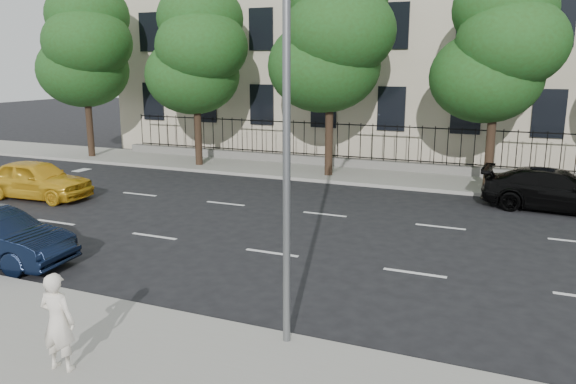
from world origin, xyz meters
name	(u,v)px	position (x,y,z in m)	size (l,w,h in m)	color
ground	(229,284)	(0.00, 0.00, 0.00)	(120.00, 120.00, 0.00)	black
near_sidewalk	(120,360)	(0.00, -4.00, 0.07)	(60.00, 4.00, 0.15)	gray
far_sidewalk	(375,177)	(0.00, 14.00, 0.07)	(60.00, 4.00, 0.15)	gray
lane_markings	(301,231)	(0.00, 4.75, 0.01)	(49.60, 4.62, 0.01)	silver
iron_fence	(384,159)	(0.00, 15.70, 0.65)	(30.00, 0.50, 2.20)	slate
street_light	(298,67)	(2.50, -1.77, 5.15)	(0.25, 3.32, 8.05)	slate
tree_a	(86,46)	(-15.96, 13.36, 6.13)	(5.71, 5.31, 9.39)	#382619
tree_b	(198,50)	(-8.96, 13.36, 5.84)	(5.53, 5.12, 8.97)	#382619
tree_c	(333,36)	(-1.96, 13.36, 6.41)	(5.89, 5.50, 9.80)	#382619
tree_d	(499,47)	(5.04, 13.36, 5.84)	(5.34, 4.94, 8.84)	#382619
yellow_taxi	(36,179)	(-11.26, 4.86, 0.77)	(1.81, 4.50, 1.53)	gold
black_sedan	(557,190)	(7.51, 10.82, 0.75)	(2.10, 5.16, 1.50)	black
woman_near	(58,322)	(-0.63, -4.71, 1.01)	(0.63, 0.41, 1.72)	white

